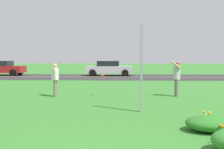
% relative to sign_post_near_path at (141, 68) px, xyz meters
% --- Properties ---
extents(ground_plane, '(120.00, 120.00, 0.00)m').
position_rel_sign_post_near_path_xyz_m(ground_plane, '(-1.07, 4.59, -1.50)').
color(ground_plane, '#387A2D').
extents(highway_strip, '(120.00, 7.52, 0.01)m').
position_rel_sign_post_near_path_xyz_m(highway_strip, '(-1.07, 15.92, -1.49)').
color(highway_strip, '#2D2D30').
rests_on(highway_strip, ground).
extents(highway_center_stripe, '(120.00, 0.16, 0.00)m').
position_rel_sign_post_near_path_xyz_m(highway_center_stripe, '(-1.07, 15.92, -1.49)').
color(highway_center_stripe, yellow).
rests_on(highway_center_stripe, ground).
extents(daylily_clump_mid_right, '(1.18, 1.02, 0.46)m').
position_rel_sign_post_near_path_xyz_m(daylily_clump_mid_right, '(1.56, -2.39, -1.30)').
color(daylily_clump_mid_right, '#2D7526').
rests_on(daylily_clump_mid_right, ground).
extents(sign_post_near_path, '(0.07, 0.10, 2.99)m').
position_rel_sign_post_near_path_xyz_m(sign_post_near_path, '(0.00, 0.00, 0.00)').
color(sign_post_near_path, '#93969B').
rests_on(sign_post_near_path, ground).
extents(person_thrower_white_shirt, '(0.42, 0.50, 1.75)m').
position_rel_sign_post_near_path_xyz_m(person_thrower_white_shirt, '(-3.81, 3.46, -0.57)').
color(person_thrower_white_shirt, silver).
rests_on(person_thrower_white_shirt, ground).
extents(person_catcher_red_cap_gray_shirt, '(0.49, 0.50, 1.69)m').
position_rel_sign_post_near_path_xyz_m(person_catcher_red_cap_gray_shirt, '(1.90, 3.73, -0.53)').
color(person_catcher_red_cap_gray_shirt, '#B2B2B7').
rests_on(person_catcher_red_cap_gray_shirt, ground).
extents(frisbee_red, '(0.24, 0.23, 0.10)m').
position_rel_sign_post_near_path_xyz_m(frisbee_red, '(-1.58, 3.64, -0.50)').
color(frisbee_red, red).
extents(car_red_leftmost, '(4.50, 2.00, 1.45)m').
position_rel_sign_post_near_path_xyz_m(car_red_leftmost, '(-12.78, 17.61, -0.76)').
color(car_red_leftmost, maroon).
rests_on(car_red_leftmost, ground).
extents(car_silver_center_left, '(4.50, 2.00, 1.45)m').
position_rel_sign_post_near_path_xyz_m(car_silver_center_left, '(-2.00, 17.61, -0.76)').
color(car_silver_center_left, '#B7BABF').
rests_on(car_silver_center_left, ground).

